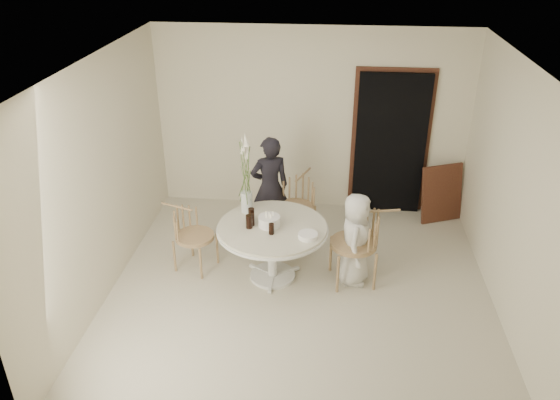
# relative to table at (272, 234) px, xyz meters

# --- Properties ---
(ground) EXTENTS (4.50, 4.50, 0.00)m
(ground) POSITION_rel_table_xyz_m (0.35, -0.25, -0.62)
(ground) COLOR beige
(ground) RESTS_ON ground
(room_shell) EXTENTS (4.50, 4.50, 4.50)m
(room_shell) POSITION_rel_table_xyz_m (0.35, -0.25, 1.00)
(room_shell) COLOR silver
(room_shell) RESTS_ON ground
(doorway) EXTENTS (1.00, 0.10, 2.10)m
(doorway) POSITION_rel_table_xyz_m (1.50, 1.94, 0.43)
(doorway) COLOR black
(doorway) RESTS_ON ground
(door_trim) EXTENTS (1.12, 0.03, 2.22)m
(door_trim) POSITION_rel_table_xyz_m (1.50, 1.98, 0.49)
(door_trim) COLOR #55301D
(door_trim) RESTS_ON ground
(table) EXTENTS (1.33, 1.33, 0.73)m
(table) POSITION_rel_table_xyz_m (0.00, 0.00, 0.00)
(table) COLOR silver
(table) RESTS_ON ground
(picture_frame) EXTENTS (0.66, 0.42, 0.84)m
(picture_frame) POSITION_rel_table_xyz_m (2.28, 1.70, -0.20)
(picture_frame) COLOR #55301D
(picture_frame) RESTS_ON ground
(chair_far) EXTENTS (0.61, 0.64, 0.90)m
(chair_far) POSITION_rel_table_xyz_m (0.25, 1.04, -0.03)
(chair_far) COLOR #A28758
(chair_far) RESTS_ON ground
(chair_right) EXTENTS (0.64, 0.61, 0.97)m
(chair_right) POSITION_rel_table_xyz_m (1.10, 0.06, 0.01)
(chair_right) COLOR #A28758
(chair_right) RESTS_ON ground
(chair_left) EXTENTS (0.59, 0.57, 0.84)m
(chair_left) POSITION_rel_table_xyz_m (-1.10, 0.16, -0.07)
(chair_left) COLOR #A28758
(chair_left) RESTS_ON ground
(girl) EXTENTS (0.61, 0.51, 1.45)m
(girl) POSITION_rel_table_xyz_m (-0.15, 1.04, 0.11)
(girl) COLOR black
(girl) RESTS_ON ground
(boy) EXTENTS (0.43, 0.61, 1.17)m
(boy) POSITION_rel_table_xyz_m (0.98, 0.03, -0.03)
(boy) COLOR silver
(boy) RESTS_ON ground
(birthday_cake) EXTENTS (0.26, 0.26, 0.17)m
(birthday_cake) POSITION_rel_table_xyz_m (-0.04, -0.00, 0.18)
(birthday_cake) COLOR white
(birthday_cake) RESTS_ON table
(cola_tumbler_a) EXTENTS (0.08, 0.08, 0.17)m
(cola_tumbler_a) POSITION_rel_table_xyz_m (-0.27, -0.07, 0.20)
(cola_tumbler_a) COLOR black
(cola_tumbler_a) RESTS_ON table
(cola_tumbler_b) EXTENTS (0.08, 0.08, 0.13)m
(cola_tumbler_b) POSITION_rel_table_xyz_m (0.01, -0.18, 0.18)
(cola_tumbler_b) COLOR black
(cola_tumbler_b) RESTS_ON table
(cola_tumbler_c) EXTENTS (0.09, 0.09, 0.14)m
(cola_tumbler_c) POSITION_rel_table_xyz_m (-0.24, -0.01, 0.19)
(cola_tumbler_c) COLOR black
(cola_tumbler_c) RESTS_ON table
(cola_tumbler_d) EXTENTS (0.08, 0.08, 0.16)m
(cola_tumbler_d) POSITION_rel_table_xyz_m (-0.27, 0.10, 0.19)
(cola_tumbler_d) COLOR black
(cola_tumbler_d) RESTS_ON table
(plate_stack) EXTENTS (0.26, 0.26, 0.06)m
(plate_stack) POSITION_rel_table_xyz_m (0.43, -0.23, 0.14)
(plate_stack) COLOR white
(plate_stack) RESTS_ON table
(flower_vase) EXTENTS (0.14, 0.14, 1.04)m
(flower_vase) POSITION_rel_table_xyz_m (-0.35, 0.33, 0.52)
(flower_vase) COLOR silver
(flower_vase) RESTS_ON table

